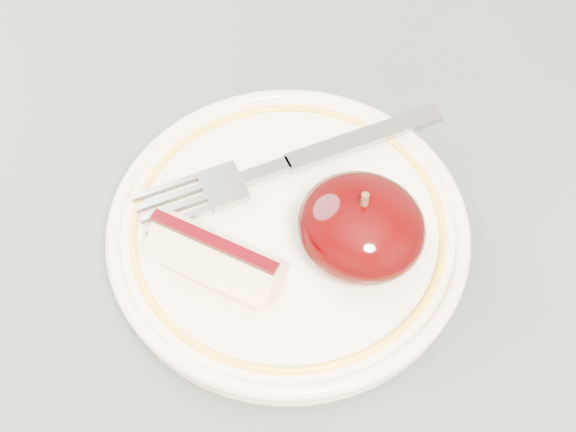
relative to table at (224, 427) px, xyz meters
The scene contains 5 objects.
table is the anchor object (origin of this frame).
plate 0.13m from the table, 96.91° to the left, with size 0.20×0.20×0.02m.
apple_half 0.16m from the table, 72.98° to the left, with size 0.07×0.07×0.05m.
apple_wedge 0.13m from the table, 121.09° to the left, with size 0.07×0.04×0.03m.
fork 0.16m from the table, 105.70° to the left, with size 0.12×0.17×0.00m.
Camera 1 is at (0.12, -0.11, 1.14)m, focal length 50.00 mm.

